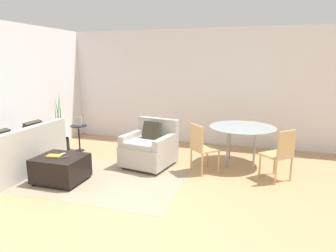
# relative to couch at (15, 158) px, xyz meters

# --- Properties ---
(ground_plane) EXTENTS (20.00, 20.00, 0.00)m
(ground_plane) POSITION_rel_couch_xyz_m (2.51, -0.85, -0.30)
(ground_plane) COLOR tan
(wall_back) EXTENTS (12.00, 0.06, 2.75)m
(wall_back) POSITION_rel_couch_xyz_m (2.51, 3.05, 1.08)
(wall_back) COLOR white
(wall_back) RESTS_ON ground_plane
(wall_left) EXTENTS (0.06, 12.00, 2.75)m
(wall_left) POSITION_rel_couch_xyz_m (-0.58, 0.65, 1.08)
(wall_left) COLOR white
(wall_left) RESTS_ON ground_plane
(area_rug) EXTENTS (2.85, 1.82, 0.01)m
(area_rug) POSITION_rel_couch_xyz_m (1.60, 0.20, -0.29)
(area_rug) COLOR gray
(area_rug) RESTS_ON ground_plane
(couch) EXTENTS (0.90, 1.95, 0.89)m
(couch) POSITION_rel_couch_xyz_m (0.00, 0.00, 0.00)
(couch) COLOR #B2ADA3
(couch) RESTS_ON ground_plane
(armchair) EXTENTS (1.00, 1.03, 0.88)m
(armchair) POSITION_rel_couch_xyz_m (2.18, 1.13, 0.06)
(armchair) COLOR #B2ADA3
(armchair) RESTS_ON ground_plane
(ottoman) EXTENTS (0.79, 0.67, 0.44)m
(ottoman) POSITION_rel_couch_xyz_m (1.02, -0.08, -0.06)
(ottoman) COLOR black
(ottoman) RESTS_ON ground_plane
(book_stack) EXTENTS (0.25, 0.18, 0.02)m
(book_stack) POSITION_rel_couch_xyz_m (0.92, -0.09, 0.16)
(book_stack) COLOR gold
(book_stack) RESTS_ON ottoman
(tv_remote_primary) EXTENTS (0.07, 0.14, 0.01)m
(tv_remote_primary) POSITION_rel_couch_xyz_m (0.98, 0.04, 0.15)
(tv_remote_primary) COLOR #B7B7BC
(tv_remote_primary) RESTS_ON ottoman
(tv_remote_secondary) EXTENTS (0.11, 0.16, 0.01)m
(tv_remote_secondary) POSITION_rel_couch_xyz_m (1.13, -0.10, 0.15)
(tv_remote_secondary) COLOR #333338
(tv_remote_secondary) RESTS_ON ottoman
(potted_plant) EXTENTS (0.38, 0.38, 1.34)m
(potted_plant) POSITION_rel_couch_xyz_m (-0.16, 1.52, -0.05)
(potted_plant) COLOR #333338
(potted_plant) RESTS_ON ground_plane
(side_table) EXTENTS (0.36, 0.36, 0.59)m
(side_table) POSITION_rel_couch_xyz_m (0.31, 1.56, 0.11)
(side_table) COLOR black
(side_table) RESTS_ON ground_plane
(picture_frame) EXTENTS (0.17, 0.07, 0.20)m
(picture_frame) POSITION_rel_couch_xyz_m (0.31, 1.56, 0.39)
(picture_frame) COLOR silver
(picture_frame) RESTS_ON side_table
(dining_table) EXTENTS (1.27, 1.27, 0.76)m
(dining_table) POSITION_rel_couch_xyz_m (3.87, 1.71, 0.39)
(dining_table) COLOR #99A8AD
(dining_table) RESTS_ON ground_plane
(dining_chair_near_left) EXTENTS (0.59, 0.59, 0.90)m
(dining_chair_near_left) POSITION_rel_couch_xyz_m (3.20, 1.04, 0.22)
(dining_chair_near_left) COLOR tan
(dining_chair_near_left) RESTS_ON ground_plane
(dining_chair_near_right) EXTENTS (0.59, 0.59, 0.90)m
(dining_chair_near_right) POSITION_rel_couch_xyz_m (4.55, 1.04, 0.22)
(dining_chair_near_right) COLOR tan
(dining_chair_near_right) RESTS_ON ground_plane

